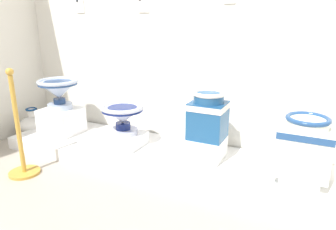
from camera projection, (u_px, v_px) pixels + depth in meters
The scene contains 13 objects.
display_platform at pixel (163, 157), 3.00m from camera, with size 3.32×0.82×0.12m, color white.
plinth_block_pale_glazed at pixel (62, 121), 3.45m from camera, with size 0.39×0.37×0.27m, color white.
antique_toilet_pale_glazed at pixel (58, 89), 3.35m from camera, with size 0.42×0.42×0.32m.
plinth_block_squat_floral at pixel (124, 139), 3.12m from camera, with size 0.38×0.36×0.12m, color white.
antique_toilet_squat_floral at pixel (123, 115), 3.04m from camera, with size 0.42×0.42×0.29m.
plinth_block_central_ornate at pixel (207, 148), 2.82m from camera, with size 0.29×0.35×0.20m, color white.
antique_toilet_central_ornate at pixel (208, 114), 2.73m from camera, with size 0.32×0.29×0.43m.
plinth_block_broad_patterned at pixel (300, 177), 2.43m from camera, with size 0.29×0.32×0.07m, color white.
antique_toilet_broad_patterned at pixel (305, 144), 2.35m from camera, with size 0.39×0.34×0.46m.
info_placard_first at pixel (80, 5), 3.47m from camera, with size 0.10×0.01×0.16m.
info_placard_second at pixel (143, 4), 3.13m from camera, with size 0.12×0.01×0.15m.
decorative_vase_corner at pixel (33, 124), 3.72m from camera, with size 0.32×0.32×0.34m.
stanchion_post_near_left at pixel (21, 146), 2.74m from camera, with size 0.27×0.27×0.96m.
Camera 1 is at (3.20, -0.05, 1.33)m, focal length 33.29 mm.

